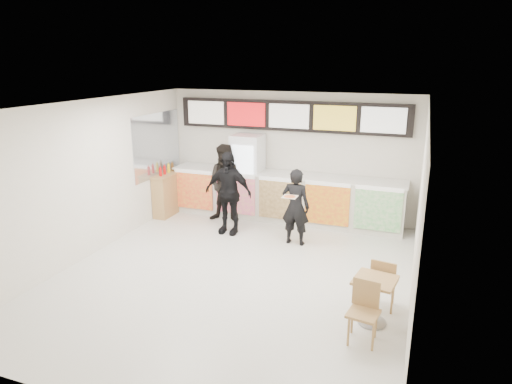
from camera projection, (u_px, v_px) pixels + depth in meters
The scene contains 15 objects.
floor at pixel (234, 275), 8.18m from camera, with size 7.00×7.00×0.00m, color beige.
ceiling at pixel (232, 105), 7.34m from camera, with size 7.00×7.00×0.00m, color white.
wall_back at pixel (290, 155), 10.91m from camera, with size 6.00×6.00×0.00m, color silver.
wall_left at pixel (89, 179), 8.75m from camera, with size 7.00×7.00×0.00m, color silver.
wall_right at pixel (419, 214), 6.77m from camera, with size 7.00×7.00×0.00m, color silver.
service_counter at pixel (284, 197), 10.80m from camera, with size 5.56×0.77×1.14m.
menu_board at pixel (290, 116), 10.57m from camera, with size 5.50×0.14×0.70m.
drinks_fridge at pixel (248, 176), 11.01m from camera, with size 0.70×0.67×2.00m.
mirror_panel at pixel (157, 145), 10.88m from camera, with size 0.01×2.00×1.50m, color #B2B7BF.
customer_main at pixel (296, 207), 9.34m from camera, with size 0.59×0.38×1.61m, color black.
customer_left at pixel (227, 184), 10.62m from camera, with size 0.90×0.70×1.85m, color black.
customer_mid at pixel (228, 193), 9.93m from camera, with size 1.07×0.45×1.83m, color black.
pizza_slice at pixel (290, 196), 8.84m from camera, with size 0.36×0.36×0.02m.
cafe_table at pixel (374, 293), 6.54m from camera, with size 0.65×1.49×0.84m.
condiment_ledge at pixel (167, 194), 11.20m from camera, with size 0.38×0.93×1.24m.
Camera 1 is at (2.92, -6.85, 3.71)m, focal length 32.00 mm.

